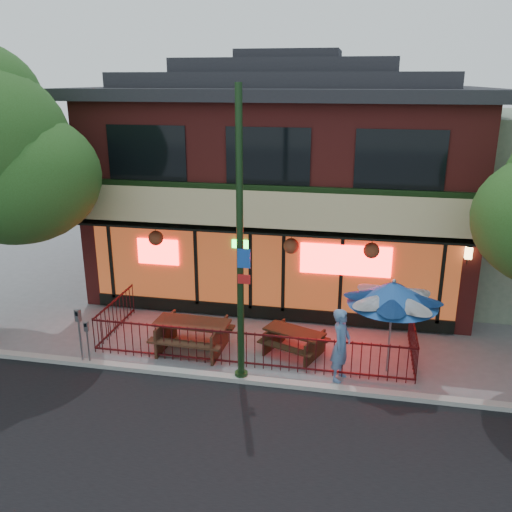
{
  "coord_description": "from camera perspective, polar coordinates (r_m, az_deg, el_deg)",
  "views": [
    {
      "loc": [
        2.64,
        -11.87,
        7.06
      ],
      "look_at": [
        -0.1,
        2.0,
        2.43
      ],
      "focal_mm": 38.0,
      "sensor_mm": 36.0,
      "label": 1
    }
  ],
  "objects": [
    {
      "name": "parking_meter_far",
      "position": [
        14.58,
        -18.12,
        -7.18
      ],
      "size": [
        0.16,
        0.15,
        1.54
      ],
      "color": "gray",
      "rests_on": "ground"
    },
    {
      "name": "pedestrian",
      "position": [
        13.45,
        8.93,
        -9.21
      ],
      "size": [
        0.63,
        0.78,
        1.86
      ],
      "primitive_type": "imported",
      "rotation": [
        0.0,
        0.0,
        1.27
      ],
      "color": "#5175A3",
      "rests_on": "ground"
    },
    {
      "name": "patio_umbrella",
      "position": [
        13.53,
        14.23,
        -3.82
      ],
      "size": [
        2.18,
        2.18,
        2.49
      ],
      "color": "gray",
      "rests_on": "ground"
    },
    {
      "name": "street_light",
      "position": [
        12.4,
        -1.67,
        -0.25
      ],
      "size": [
        0.43,
        0.32,
        7.0
      ],
      "color": "black",
      "rests_on": "ground"
    },
    {
      "name": "picnic_table_right",
      "position": [
        14.68,
        4.03,
        -8.66
      ],
      "size": [
        1.93,
        1.72,
        0.68
      ],
      "color": "#342112",
      "rests_on": "ground"
    },
    {
      "name": "picnic_table_left",
      "position": [
        14.88,
        -6.73,
        -7.88
      ],
      "size": [
        2.06,
        1.61,
        0.85
      ],
      "color": "#3D2316",
      "rests_on": "ground"
    },
    {
      "name": "ground",
      "position": [
        14.06,
        -1.19,
        -12.0
      ],
      "size": [
        80.0,
        80.0,
        0.0
      ],
      "primitive_type": "plane",
      "color": "gray",
      "rests_on": "ground"
    },
    {
      "name": "patio_fence",
      "position": [
        14.19,
        -0.77,
        -8.8
      ],
      "size": [
        8.44,
        2.62,
        1.0
      ],
      "color": "#3D0D10",
      "rests_on": "ground"
    },
    {
      "name": "curb",
      "position": [
        13.61,
        -1.65,
        -12.82
      ],
      "size": [
        80.0,
        0.25,
        0.12
      ],
      "primitive_type": "cube",
      "color": "#999993",
      "rests_on": "ground"
    },
    {
      "name": "restaurant_building",
      "position": [
        19.39,
        3.29,
        9.41
      ],
      "size": [
        12.96,
        9.49,
        8.05
      ],
      "color": "maroon",
      "rests_on": "ground"
    },
    {
      "name": "parking_meter_near",
      "position": [
        14.58,
        -17.34,
        -8.05
      ],
      "size": [
        0.12,
        0.11,
        1.22
      ],
      "color": "gray",
      "rests_on": "ground"
    }
  ]
}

